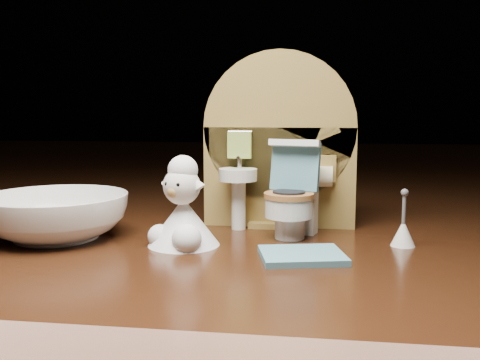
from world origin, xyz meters
name	(u,v)px	position (x,y,z in m)	size (l,w,h in m)	color
backdrop_panel	(278,150)	(0.00, 0.06, 0.07)	(0.13, 0.05, 0.15)	olive
toy_toilet	(293,201)	(0.01, 0.03, 0.03)	(0.04, 0.05, 0.08)	white
bath_mat	(302,255)	(0.02, -0.04, 0.00)	(0.06, 0.05, 0.00)	teal
toilet_brush	(403,231)	(0.10, 0.01, 0.01)	(0.02, 0.02, 0.04)	white
plush_lamb	(183,214)	(-0.07, -0.01, 0.02)	(0.05, 0.06, 0.07)	white
ceramic_bowl	(56,216)	(-0.17, -0.01, 0.02)	(0.11, 0.11, 0.04)	white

